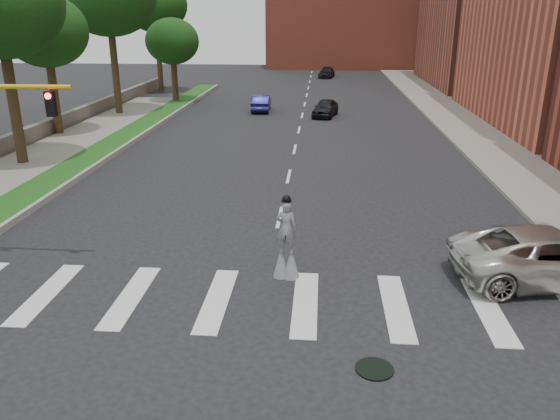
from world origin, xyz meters
name	(u,v)px	position (x,y,z in m)	size (l,w,h in m)	color
ground_plane	(257,320)	(0.00, 0.00, 0.00)	(160.00, 160.00, 0.00)	black
grass_median	(113,144)	(-11.50, 20.00, 0.12)	(2.00, 60.00, 0.25)	#184B15
median_curb	(129,144)	(-10.45, 20.00, 0.14)	(0.20, 60.00, 0.28)	#969691
sidewalk_right	(480,134)	(12.50, 25.00, 0.09)	(5.00, 90.00, 0.18)	slate
stone_wall	(43,130)	(-17.00, 22.00, 0.55)	(0.50, 56.00, 1.10)	#5F5A51
manhole	(374,369)	(3.00, -2.00, 0.02)	(0.90, 0.90, 0.04)	black
building_backdrop	(353,7)	(6.00, 78.00, 9.00)	(26.00, 14.00, 18.00)	#C6563E
stilt_performer	(286,246)	(0.62, 2.64, 1.06)	(0.84, 0.56, 2.73)	#362615
suv_crossing	(552,256)	(8.78, 3.00, 0.84)	(2.78, 6.02, 1.67)	beige
car_near	(325,108)	(1.89, 31.72, 0.69)	(1.62, 4.04, 1.38)	black
car_mid	(261,103)	(-3.61, 33.93, 0.70)	(1.47, 4.22, 1.39)	navy
car_far	(327,73)	(2.09, 60.89, 0.62)	(1.75, 4.30, 1.25)	black
tree_3	(45,32)	(-16.34, 22.88, 6.79)	(5.44, 5.44, 9.15)	#362615
tree_5	(155,5)	(-15.63, 45.32, 8.75)	(6.52, 6.52, 11.57)	#362615
tree_6	(172,42)	(-12.08, 37.83, 5.50)	(4.84, 4.84, 7.61)	#362615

